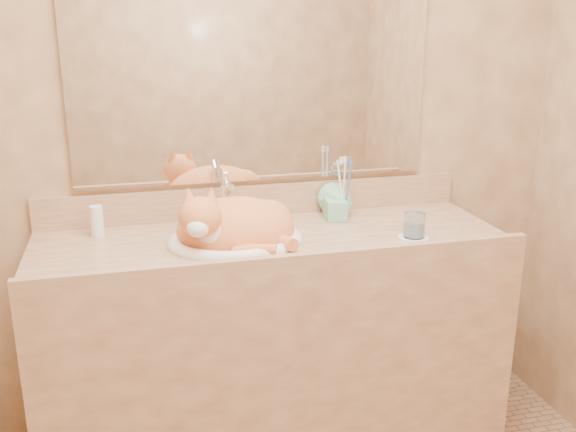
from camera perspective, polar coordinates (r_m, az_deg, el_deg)
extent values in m
cube|color=#8A603F|center=(2.36, -3.03, 9.46)|extent=(2.40, 0.02, 2.50)
cube|color=white|center=(2.34, -3.02, 12.83)|extent=(1.30, 0.02, 0.80)
imported|color=#78C09B|center=(2.33, 4.50, 1.35)|extent=(0.08, 0.09, 0.17)
imported|color=#78C09B|center=(2.38, 5.00, 0.97)|extent=(0.13, 0.13, 0.11)
cylinder|color=white|center=(2.20, 11.10, -1.95)|extent=(0.10, 0.10, 0.01)
cylinder|color=silver|center=(2.19, 11.17, -0.80)|extent=(0.07, 0.07, 0.08)
cylinder|color=white|center=(2.28, -16.63, -0.44)|extent=(0.04, 0.04, 0.11)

